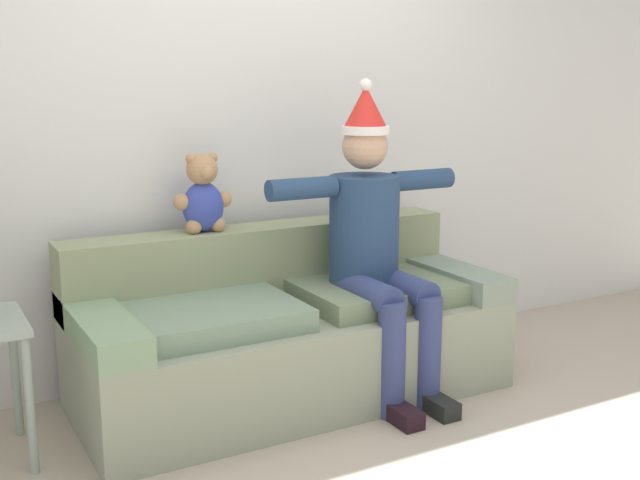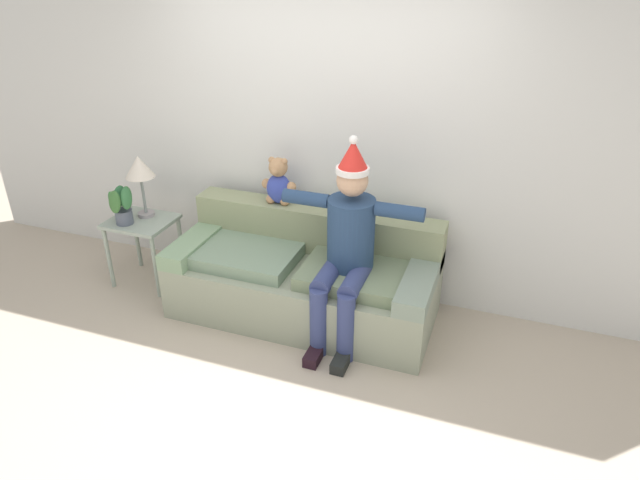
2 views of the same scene
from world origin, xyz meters
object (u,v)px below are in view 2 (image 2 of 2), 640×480
Objects in this scene: person_seated at (347,243)px; teddy_bear at (279,183)px; table_lamp at (139,170)px; potted_plant at (121,204)px; couch at (305,276)px; candle_tall at (121,200)px; side_table at (142,231)px.

person_seated is 0.84m from teddy_bear.
potted_plant is at bearing -111.81° from table_lamp.
teddy_bear reaches higher than couch.
couch is 1.66m from candle_tall.
teddy_bear reaches higher than candle_tall.
side_table is 0.52m from table_lamp.
side_table is at bearing -88.26° from table_lamp.
table_lamp is (-1.84, 0.22, 0.24)m from person_seated.
person_seated reaches higher than table_lamp.
table_lamp reaches higher than side_table.
candle_tall reaches higher than couch.
table_lamp is at bearing 68.19° from potted_plant.
side_table is 1.70× the size of potted_plant.
person_seated is (0.38, -0.16, 0.45)m from couch.
teddy_bear is at bearing 10.19° from table_lamp.
teddy_bear is 1.16m from table_lamp.
candle_tall is at bearing -178.15° from couch.
couch is 1.46m from side_table.
person_seated is at bearing -6.72° from table_lamp.
couch is at bearing 157.43° from person_seated.
couch is at bearing -2.26° from table_lamp.
table_lamp is at bearing 173.28° from person_seated.
candle_tall is at bearing -166.26° from teddy_bear.
side_table is 2.26× the size of candle_tall.
teddy_bear is 1.48× the size of candle_tall.
candle_tall is (-1.60, -0.05, 0.44)m from couch.
teddy_bear is 1.11× the size of potted_plant.
couch is 1.34× the size of person_seated.
side_table is at bearing -178.75° from couch.
potted_plant is at bearing 179.27° from person_seated.
couch is 0.76m from teddy_bear.
table_lamp is (-1.46, 0.06, 0.68)m from couch.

